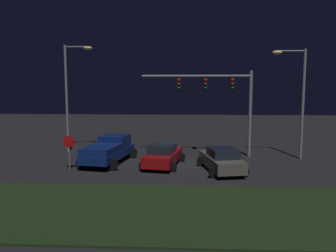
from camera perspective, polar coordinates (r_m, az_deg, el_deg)
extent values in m
plane|color=black|center=(23.70, 0.46, -6.33)|extent=(80.00, 80.00, 0.00)
cube|color=black|center=(15.06, -1.06, -13.92)|extent=(21.98, 7.00, 0.10)
cube|color=navy|center=(24.08, -9.96, -4.58)|extent=(2.91, 5.67, 0.55)
cube|color=navy|center=(25.04, -8.93, -2.49)|extent=(2.14, 2.19, 0.85)
cube|color=black|center=(25.02, -8.94, -2.21)|extent=(2.00, 1.80, 0.51)
cube|color=navy|center=(23.02, -11.03, -3.86)|extent=(2.42, 3.31, 0.45)
cylinder|color=black|center=(26.29, -10.37, -4.24)|extent=(0.80, 0.22, 0.80)
cylinder|color=black|center=(25.55, -6.11, -4.48)|extent=(0.80, 0.22, 0.80)
cylinder|color=black|center=(22.85, -14.24, -6.01)|extent=(0.80, 0.22, 0.80)
cylinder|color=black|center=(22.00, -9.43, -6.38)|extent=(0.80, 0.22, 0.80)
cube|color=maroon|center=(22.93, -0.82, -5.21)|extent=(2.52, 4.64, 0.70)
cube|color=black|center=(22.57, -0.97, -3.79)|extent=(1.92, 2.24, 0.55)
cylinder|color=black|center=(24.63, -2.08, -5.06)|extent=(0.64, 0.22, 0.64)
cylinder|color=black|center=(24.24, 2.14, -5.26)|extent=(0.64, 0.22, 0.64)
cylinder|color=black|center=(21.82, -4.11, -6.63)|extent=(0.64, 0.22, 0.64)
cylinder|color=black|center=(21.38, 0.65, -6.90)|extent=(0.64, 0.22, 0.64)
cube|color=#514C47|center=(21.78, 8.97, -5.94)|extent=(2.64, 4.67, 0.70)
cube|color=black|center=(21.42, 9.20, -4.45)|extent=(1.97, 2.28, 0.55)
cylinder|color=black|center=(23.00, 5.63, -5.95)|extent=(0.64, 0.22, 0.64)
cylinder|color=black|center=(23.51, 10.00, -5.74)|extent=(0.64, 0.22, 0.64)
cylinder|color=black|center=(20.20, 7.73, -7.78)|extent=(0.64, 0.22, 0.64)
cylinder|color=black|center=(20.78, 12.64, -7.47)|extent=(0.64, 0.22, 0.64)
cylinder|color=slate|center=(26.39, 13.63, 1.97)|extent=(0.24, 0.24, 6.50)
cylinder|color=slate|center=(25.87, 4.75, 8.37)|extent=(8.20, 0.18, 0.18)
cube|color=black|center=(26.08, 10.72, 6.94)|extent=(0.32, 0.44, 0.95)
sphere|color=red|center=(25.86, 10.81, 7.61)|extent=(0.22, 0.22, 0.22)
sphere|color=#59380A|center=(25.85, 10.79, 6.94)|extent=(0.22, 0.22, 0.22)
sphere|color=#0C4719|center=(25.85, 10.78, 6.28)|extent=(0.22, 0.22, 0.22)
cube|color=black|center=(25.89, 6.30, 7.02)|extent=(0.32, 0.44, 0.95)
sphere|color=red|center=(25.66, 6.34, 7.69)|extent=(0.22, 0.22, 0.22)
sphere|color=#59380A|center=(25.66, 6.33, 7.02)|extent=(0.22, 0.22, 0.22)
sphere|color=#0C4719|center=(25.66, 6.32, 6.35)|extent=(0.22, 0.22, 0.22)
cube|color=black|center=(25.85, 1.84, 7.06)|extent=(0.32, 0.44, 0.95)
sphere|color=red|center=(25.62, 1.83, 7.73)|extent=(0.22, 0.22, 0.22)
sphere|color=#59380A|center=(25.62, 1.83, 7.06)|extent=(0.22, 0.22, 0.22)
sphere|color=#0C4719|center=(25.62, 1.82, 6.39)|extent=(0.22, 0.22, 0.22)
cylinder|color=slate|center=(28.70, -16.66, 4.34)|extent=(0.20, 0.20, 8.59)
cylinder|color=slate|center=(28.55, -15.15, 12.71)|extent=(1.85, 0.12, 0.12)
ellipsoid|color=#F9CC72|center=(28.27, -13.31, 12.62)|extent=(0.70, 0.44, 0.30)
cylinder|color=slate|center=(26.57, 21.71, 3.33)|extent=(0.20, 0.20, 7.99)
cylinder|color=slate|center=(26.35, 20.00, 11.76)|extent=(1.98, 0.12, 0.12)
ellipsoid|color=#F9CC72|center=(26.07, 17.87, 11.67)|extent=(0.70, 0.44, 0.30)
cylinder|color=slate|center=(22.56, -16.23, -4.42)|extent=(0.07, 0.07, 2.20)
cylinder|color=#B20C0F|center=(22.40, -16.31, -2.55)|extent=(0.76, 0.03, 0.76)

